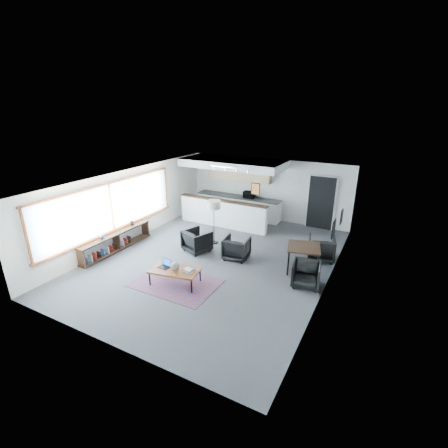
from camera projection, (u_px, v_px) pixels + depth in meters
The scene contains 21 objects.
room at pixel (215, 221), 10.06m from camera, with size 7.02×9.02×2.62m.
window at pixel (111, 208), 10.79m from camera, with size 0.10×5.95×1.66m.
console at pixel (116, 242), 10.99m from camera, with size 0.35×3.00×0.80m.
kitchenette at pixel (234, 188), 13.62m from camera, with size 4.20×1.96×2.60m.
doorway at pixel (321, 202), 12.78m from camera, with size 1.10×0.12×2.15m.
track_light at pixel (231, 168), 11.71m from camera, with size 1.60×0.07×0.15m.
wall_art_lower at pixel (334, 229), 8.77m from camera, with size 0.03×0.38×0.48m.
wall_art_upper at pixel (341, 217), 9.86m from camera, with size 0.03×0.34×0.44m.
kilim_rug at pixel (176, 283), 9.09m from camera, with size 2.34×1.59×0.01m.
coffee_table at pixel (175, 270), 8.95m from camera, with size 1.46×0.97×0.44m.
laptop at pixel (165, 265), 9.07m from camera, with size 0.34×0.29×0.22m.
ceramic_pot at pixel (175, 266), 8.86m from camera, with size 0.24×0.24×0.24m.
book_stack at pixel (189, 270), 8.82m from camera, with size 0.31×0.27×0.09m.
coaster at pixel (174, 275), 8.66m from camera, with size 0.10×0.10×0.01m.
armchair_left at pixel (197, 240), 10.95m from camera, with size 0.80×0.75×0.82m, color black.
armchair_right at pixel (237, 247), 10.43m from camera, with size 0.77×0.72×0.79m, color black.
floor_lamp at pixel (214, 206), 11.25m from camera, with size 0.53×0.53×1.59m.
dining_table at pixel (304, 249), 9.56m from camera, with size 1.14×1.14×0.79m.
dining_chair_near at pixel (306, 275), 8.88m from camera, with size 0.63×0.59×0.64m, color black.
dining_chair_far at pixel (321, 249), 10.39m from camera, with size 0.69×0.64×0.71m, color black.
microwave at pixel (249, 194), 13.86m from camera, with size 0.49×0.27×0.33m, color black.
Camera 1 is at (4.70, -8.20, 4.75)m, focal length 26.00 mm.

